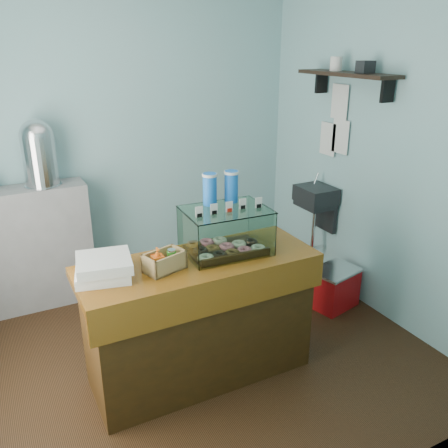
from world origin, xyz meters
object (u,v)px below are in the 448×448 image
coffee_urn (39,152)px  red_cooler (334,287)px  display_case (224,227)px  counter (200,318)px

coffee_urn → red_cooler: bearing=-30.1°
display_case → coffee_urn: (-0.96, 1.50, 0.32)m
counter → coffee_urn: bearing=115.0°
counter → display_case: size_ratio=2.74×
display_case → counter: bearing=-158.0°
counter → red_cooler: 1.52m
display_case → red_cooler: bearing=13.6°
display_case → coffee_urn: bearing=125.9°
display_case → coffee_urn: coffee_urn is taller
counter → display_case: display_case is taller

